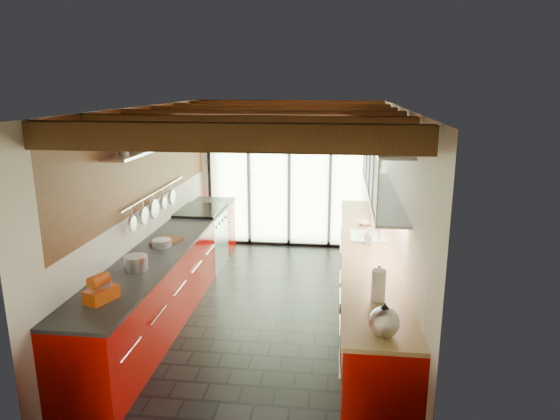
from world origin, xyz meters
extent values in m
plane|color=black|center=(0.00, 0.00, 0.00)|extent=(5.50, 5.50, 0.00)
plane|color=silver|center=(0.00, 2.75, 1.30)|extent=(3.20, 0.00, 3.20)
plane|color=silver|center=(0.00, -2.75, 1.30)|extent=(3.20, 0.00, 3.20)
plane|color=silver|center=(-1.60, 0.00, 1.30)|extent=(0.00, 5.50, 5.50)
plane|color=silver|center=(1.60, 0.00, 1.30)|extent=(0.00, 5.50, 5.50)
plane|color=#472814|center=(0.00, 0.00, 2.60)|extent=(5.50, 5.50, 0.00)
cube|color=#593316|center=(0.00, -2.25, 2.48)|extent=(3.14, 0.14, 0.22)
cube|color=#593316|center=(0.00, -1.35, 2.48)|extent=(3.14, 0.14, 0.22)
cube|color=#593316|center=(0.00, -0.45, 2.48)|extent=(3.14, 0.14, 0.22)
cube|color=#593316|center=(0.00, 0.45, 2.48)|extent=(3.14, 0.14, 0.22)
cube|color=#593316|center=(0.00, 1.35, 2.48)|extent=(3.14, 0.14, 0.22)
cube|color=#593316|center=(0.00, 2.25, 2.48)|extent=(3.14, 0.14, 0.22)
cube|color=brown|center=(0.00, 2.71, 2.35)|extent=(3.14, 0.06, 0.50)
plane|color=brown|center=(-1.57, 0.20, 1.98)|extent=(0.00, 4.90, 4.90)
plane|color=#C6EAAD|center=(0.00, 2.73, 1.08)|extent=(2.90, 0.00, 2.90)
cube|color=black|center=(-1.45, 2.72, 1.07)|extent=(0.05, 0.04, 2.15)
cube|color=black|center=(1.45, 2.72, 1.07)|extent=(0.05, 0.04, 2.15)
cube|color=black|center=(0.00, 2.69, 1.07)|extent=(0.06, 0.05, 2.15)
cube|color=black|center=(0.00, 2.69, 2.15)|extent=(2.90, 0.05, 0.06)
cylinder|color=red|center=(0.00, 2.67, 2.35)|extent=(0.34, 0.04, 0.34)
cylinder|color=beige|center=(0.00, 2.65, 2.35)|extent=(0.28, 0.02, 0.28)
cube|color=#A40600|center=(-1.28, 0.00, 0.44)|extent=(0.65, 5.00, 0.88)
cube|color=black|center=(-1.28, 0.00, 0.90)|extent=(0.68, 5.00, 0.04)
cube|color=silver|center=(-1.28, 1.45, 0.44)|extent=(0.66, 0.90, 0.90)
cube|color=black|center=(-1.28, 1.45, 0.93)|extent=(0.65, 0.90, 0.06)
cube|color=#A40600|center=(1.28, 0.00, 0.44)|extent=(0.65, 5.00, 0.88)
cube|color=tan|center=(1.28, 0.00, 0.90)|extent=(0.68, 5.00, 0.04)
cube|color=white|center=(0.95, 0.40, 0.44)|extent=(0.02, 0.60, 0.84)
cube|color=silver|center=(1.28, 0.40, 0.93)|extent=(0.45, 0.52, 0.02)
cylinder|color=silver|center=(1.42, 0.40, 1.10)|extent=(0.02, 0.02, 0.34)
torus|color=silver|center=(1.36, 0.40, 1.27)|extent=(0.14, 0.02, 0.14)
plane|color=silver|center=(1.26, 0.30, 1.85)|extent=(0.00, 3.00, 3.00)
cube|color=#9EA0A5|center=(1.43, 0.30, 1.51)|extent=(0.34, 3.00, 0.03)
cube|color=#9EA0A5|center=(1.43, 0.30, 2.19)|extent=(0.34, 3.00, 0.03)
cylinder|color=silver|center=(-1.54, 0.30, 1.47)|extent=(0.02, 2.20, 0.02)
cube|color=silver|center=(-1.45, 0.20, 2.10)|extent=(0.28, 2.60, 0.03)
cylinder|color=silver|center=(-1.50, -0.60, 1.29)|extent=(0.04, 0.18, 0.18)
cylinder|color=silver|center=(-1.50, -0.25, 1.29)|extent=(0.04, 0.22, 0.22)
cylinder|color=silver|center=(-1.50, 0.10, 1.29)|extent=(0.04, 0.26, 0.26)
cylinder|color=silver|center=(-1.50, 0.45, 1.29)|extent=(0.04, 0.18, 0.18)
cylinder|color=silver|center=(-1.50, 0.80, 1.29)|extent=(0.04, 0.22, 0.22)
cube|color=#D14C10|center=(-1.27, -1.90, 0.98)|extent=(0.27, 0.34, 0.13)
cylinder|color=#D14C10|center=(-1.27, -1.93, 1.13)|extent=(0.18, 0.22, 0.12)
cylinder|color=silver|center=(-1.27, -1.85, 1.03)|extent=(0.19, 0.19, 0.13)
cylinder|color=silver|center=(-1.27, -1.10, 1.00)|extent=(0.27, 0.27, 0.16)
cylinder|color=silver|center=(-1.27, -0.30, 0.96)|extent=(0.28, 0.28, 0.09)
cube|color=brown|center=(-1.27, -0.13, 0.94)|extent=(0.35, 0.43, 0.03)
sphere|color=silver|center=(1.27, -2.25, 1.04)|extent=(0.25, 0.25, 0.25)
cone|color=black|center=(1.27, -2.25, 1.18)|extent=(0.09, 0.09, 0.07)
cylinder|color=silver|center=(1.27, -2.11, 1.06)|extent=(0.03, 0.09, 0.05)
cylinder|color=white|center=(1.27, -1.59, 1.07)|extent=(0.15, 0.15, 0.30)
cylinder|color=silver|center=(1.27, -1.59, 1.25)|extent=(0.03, 0.03, 0.05)
imported|color=silver|center=(1.27, 0.11, 1.02)|extent=(0.12, 0.12, 0.20)
imported|color=silver|center=(1.27, 0.97, 0.94)|extent=(0.26, 0.26, 0.05)
camera|label=1|loc=(0.88, -5.94, 2.87)|focal=32.00mm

